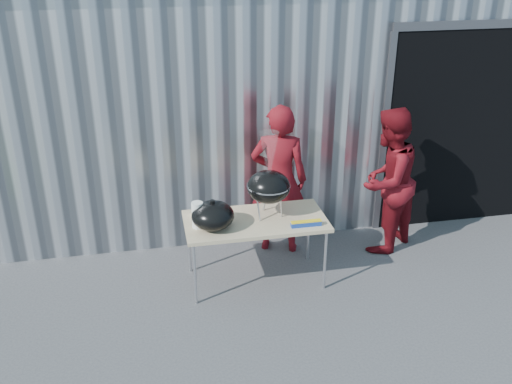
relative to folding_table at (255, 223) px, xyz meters
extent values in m
plane|color=#404042|center=(-0.28, -0.79, -0.71)|extent=(80.00, 80.00, 0.00)
cube|color=silver|center=(0.52, 3.91, 0.79)|extent=(8.00, 6.00, 3.00)
cube|color=black|center=(3.02, 1.48, 0.54)|extent=(2.40, 1.20, 2.50)
cube|color=#4C4C51|center=(3.02, 0.91, 1.84)|extent=(2.52, 0.08, 0.10)
cube|color=tan|center=(0.00, 0.00, 0.02)|extent=(1.50, 0.75, 0.04)
cylinder|color=silver|center=(-0.69, -0.31, -0.35)|extent=(0.03, 0.03, 0.71)
cylinder|color=silver|center=(0.69, -0.31, -0.35)|extent=(0.03, 0.03, 0.71)
cylinder|color=silver|center=(-0.69, 0.32, -0.35)|extent=(0.03, 0.03, 0.71)
cylinder|color=silver|center=(0.69, 0.32, -0.35)|extent=(0.03, 0.03, 0.71)
ellipsoid|color=black|center=(0.15, 0.06, 0.38)|extent=(0.45, 0.45, 0.34)
cylinder|color=silver|center=(0.15, 0.06, 0.39)|extent=(0.46, 0.46, 0.02)
cylinder|color=silver|center=(0.15, 0.06, 0.41)|extent=(0.44, 0.44, 0.01)
cylinder|color=silver|center=(0.15, 0.20, 0.16)|extent=(0.02, 0.02, 0.24)
cylinder|color=silver|center=(0.03, -0.01, 0.16)|extent=(0.02, 0.02, 0.24)
cylinder|color=silver|center=(0.27, -0.01, 0.16)|extent=(0.02, 0.02, 0.24)
cylinder|color=#C86C48|center=(0.01, 0.06, 0.42)|extent=(0.02, 0.14, 0.02)
cylinder|color=#C86C48|center=(0.04, 0.06, 0.42)|extent=(0.02, 0.14, 0.02)
cylinder|color=#C86C48|center=(0.07, 0.06, 0.42)|extent=(0.02, 0.14, 0.02)
cylinder|color=#C86C48|center=(0.10, 0.06, 0.42)|extent=(0.02, 0.14, 0.02)
cylinder|color=#C86C48|center=(0.14, 0.06, 0.42)|extent=(0.02, 0.14, 0.02)
cylinder|color=#C86C48|center=(0.17, 0.06, 0.42)|extent=(0.02, 0.14, 0.02)
cylinder|color=#C86C48|center=(0.20, 0.06, 0.42)|extent=(0.02, 0.14, 0.02)
cylinder|color=#C86C48|center=(0.23, 0.06, 0.42)|extent=(0.02, 0.14, 0.02)
cylinder|color=#C86C48|center=(0.26, 0.06, 0.42)|extent=(0.02, 0.14, 0.02)
cylinder|color=#C86C48|center=(0.30, 0.06, 0.42)|extent=(0.02, 0.14, 0.02)
cone|color=silver|center=(0.15, 0.06, 0.71)|extent=(0.20, 0.20, 0.55)
ellipsoid|color=black|center=(-0.46, -0.10, 0.18)|extent=(0.44, 0.44, 0.29)
cylinder|color=black|center=(-0.46, -0.10, 0.34)|extent=(0.05, 0.05, 0.03)
cylinder|color=white|center=(-0.61, -0.05, 0.18)|extent=(0.12, 0.12, 0.28)
cube|color=white|center=(-0.55, 0.21, 0.09)|extent=(0.20, 0.15, 0.10)
cube|color=navy|center=(0.48, -0.25, 0.07)|extent=(0.32, 0.05, 0.05)
cube|color=yellow|center=(0.48, -0.25, 0.10)|extent=(0.32, 0.05, 0.01)
imported|color=maroon|center=(0.41, 0.64, 0.19)|extent=(0.76, 0.61, 1.80)
imported|color=maroon|center=(1.65, 0.42, 0.17)|extent=(1.08, 1.04, 1.75)
camera|label=1|loc=(-1.05, -5.26, 2.82)|focal=40.00mm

